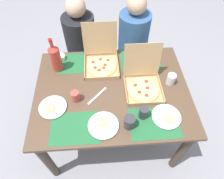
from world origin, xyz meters
TOP-DOWN VIEW (x-y plane):
  - ground_plane at (0.00, 0.00)m, footprint 6.00×6.00m
  - dining_table at (0.00, 0.00)m, footprint 1.25×0.95m
  - placemat_near_left at (-0.28, -0.32)m, footprint 0.36×0.26m
  - placemat_near_right at (0.28, -0.32)m, footprint 0.36×0.26m
  - placemat_far_left at (-0.28, 0.32)m, footprint 0.36×0.26m
  - placemat_far_right at (0.28, 0.32)m, footprint 0.36×0.26m
  - pizza_box_center at (0.25, 0.01)m, footprint 0.29×0.34m
  - pizza_box_corner_left at (-0.08, 0.30)m, footprint 0.30×0.35m
  - plate_middle at (-0.46, -0.14)m, footprint 0.21×0.21m
  - plate_near_left at (-0.08, -0.32)m, footprint 0.22×0.22m
  - plate_far_left at (0.32, 0.35)m, footprint 0.21×0.21m
  - plate_near_right at (0.38, -0.29)m, footprint 0.21×0.21m
  - soda_bottle at (-0.45, 0.27)m, footprint 0.09×0.09m
  - cup_spare at (0.49, 0.04)m, footprint 0.07×0.07m
  - cup_clear_right at (0.21, -0.26)m, footprint 0.07×0.07m
  - cup_red at (0.10, -0.33)m, footprint 0.08×0.08m
  - cup_clear_left at (-0.29, -0.08)m, footprint 0.07×0.07m
  - condiment_bowl at (-0.44, 0.39)m, footprint 0.08×0.08m
  - knife_by_far_right at (-0.12, -0.06)m, footprint 0.16×0.16m
  - diner_left_seat at (-0.28, 0.73)m, footprint 0.32×0.32m
  - diner_right_seat at (0.28, 0.73)m, footprint 0.32×0.32m

SIDE VIEW (x-z plane):
  - ground_plane at x=0.00m, z-range 0.00..0.00m
  - diner_left_seat at x=-0.28m, z-range -0.06..1.06m
  - diner_right_seat at x=0.28m, z-range -0.06..1.07m
  - dining_table at x=0.00m, z-range 0.25..0.97m
  - placemat_near_left at x=-0.28m, z-range 0.72..0.73m
  - placemat_near_right at x=0.28m, z-range 0.72..0.73m
  - placemat_far_left at x=-0.28m, z-range 0.72..0.73m
  - placemat_far_right at x=0.28m, z-range 0.72..0.73m
  - knife_by_far_right at x=-0.12m, z-range 0.72..0.73m
  - plate_near_right at x=0.38m, z-range 0.72..0.75m
  - plate_middle at x=-0.46m, z-range 0.72..0.75m
  - plate_far_left at x=0.32m, z-range 0.72..0.75m
  - plate_near_left at x=-0.08m, z-range 0.72..0.75m
  - condiment_bowl at x=-0.44m, z-range 0.72..0.76m
  - cup_clear_left at x=-0.29m, z-range 0.72..0.81m
  - cup_spare at x=0.49m, z-range 0.72..0.82m
  - pizza_box_center at x=0.25m, z-range 0.61..0.94m
  - cup_clear_right at x=0.21m, z-range 0.72..0.82m
  - pizza_box_corner_left at x=-0.08m, z-range 0.61..0.94m
  - cup_red at x=0.10m, z-range 0.72..0.83m
  - soda_bottle at x=-0.45m, z-range 0.69..1.02m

